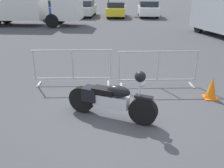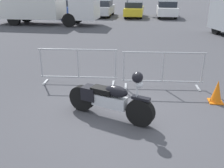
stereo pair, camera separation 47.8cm
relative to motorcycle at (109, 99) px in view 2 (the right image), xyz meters
name	(u,v)px [view 2 (the right image)]	position (x,y,z in m)	size (l,w,h in m)	color
ground_plane	(118,113)	(0.18, 0.21, -0.45)	(120.00, 120.00, 0.00)	#424247
motorcycle	(109,99)	(0.00, 0.00, 0.00)	(2.03, 0.89, 1.19)	black
crowd_barrier_near	(78,66)	(-1.24, 1.95, 0.10)	(2.33, 0.62, 1.07)	#9EA0A5
crowd_barrier_far	(163,70)	(1.24, 1.95, 0.10)	(2.33, 0.62, 1.07)	#9EA0A5
box_truck	(40,2)	(-7.29, 13.55, 1.18)	(7.74, 2.39, 2.98)	silver
parked_car_red	(43,7)	(-9.64, 19.52, 0.32)	(1.83, 4.50, 1.53)	#B21E19
parked_car_blue	(71,8)	(-6.64, 19.16, 0.32)	(1.82, 4.47, 1.52)	#284799
parked_car_silver	(103,8)	(-3.64, 19.42, 0.30)	(1.78, 4.38, 1.49)	#B7BABF
parked_car_yellow	(134,9)	(-0.64, 19.20, 0.24)	(1.65, 4.05, 1.38)	yellow
parked_car_white	(167,9)	(2.36, 19.57, 0.28)	(1.75, 4.29, 1.45)	white
pedestrian	(62,10)	(-6.32, 15.40, 0.47)	(0.35, 0.35, 1.69)	#262838
traffic_cone	(217,92)	(2.57, 1.16, -0.16)	(0.34, 0.34, 0.59)	orange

